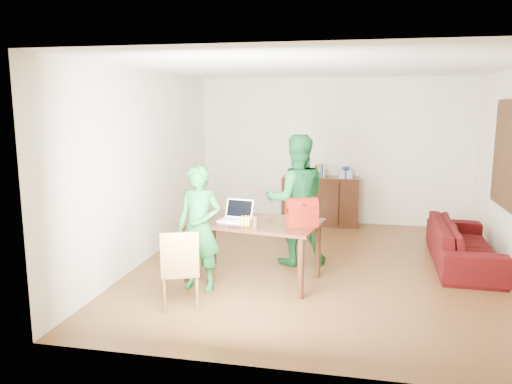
% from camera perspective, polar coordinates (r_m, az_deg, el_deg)
% --- Properties ---
extents(room, '(5.20, 5.70, 2.90)m').
position_cam_1_polar(room, '(6.84, 7.78, 2.21)').
color(room, '#482C12').
rests_on(room, ground).
extents(table, '(1.79, 1.20, 0.78)m').
position_cam_1_polar(table, '(6.31, -0.37, -4.18)').
color(table, black).
rests_on(table, ground).
extents(chair, '(0.52, 0.51, 0.90)m').
position_cam_1_polar(chair, '(5.67, -8.62, -10.40)').
color(chair, brown).
rests_on(chair, ground).
extents(person_near, '(0.59, 0.42, 1.53)m').
position_cam_1_polar(person_near, '(6.04, -6.51, -4.08)').
color(person_near, '#166426').
rests_on(person_near, ground).
extents(person_far, '(1.05, 0.92, 1.82)m').
position_cam_1_polar(person_far, '(6.98, 4.63, -0.89)').
color(person_far, '#16632B').
rests_on(person_far, ground).
extents(laptop, '(0.40, 0.31, 0.26)m').
position_cam_1_polar(laptop, '(6.25, -2.48, -2.97)').
color(laptop, white).
rests_on(laptop, table).
extents(bananas, '(0.17, 0.14, 0.06)m').
position_cam_1_polar(bananas, '(5.97, -1.21, -3.77)').
color(bananas, gold).
rests_on(bananas, table).
extents(bottle, '(0.07, 0.07, 0.16)m').
position_cam_1_polar(bottle, '(5.93, -0.11, -3.33)').
color(bottle, '#5B2E14').
rests_on(bottle, table).
extents(red_bag, '(0.42, 0.32, 0.27)m').
position_cam_1_polar(red_bag, '(6.04, 5.27, -2.62)').
color(red_bag, maroon).
rests_on(red_bag, table).
extents(sofa, '(0.86, 2.07, 0.60)m').
position_cam_1_polar(sofa, '(7.59, 22.65, -5.49)').
color(sofa, '#380907').
rests_on(sofa, ground).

